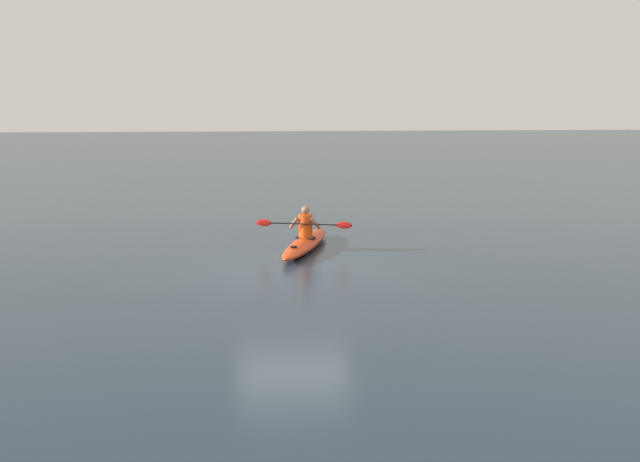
% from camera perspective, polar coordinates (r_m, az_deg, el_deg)
% --- Properties ---
extents(ground_plane, '(160.00, 160.00, 0.00)m').
position_cam_1_polar(ground_plane, '(18.36, -1.85, -2.73)').
color(ground_plane, '#1E2D3D').
extents(kayak, '(1.91, 4.37, 0.32)m').
position_cam_1_polar(kayak, '(20.84, -1.00, -0.85)').
color(kayak, red).
rests_on(kayak, ground).
extents(kayaker, '(2.33, 0.79, 0.80)m').
position_cam_1_polar(kayaker, '(20.74, -1.02, 0.48)').
color(kayaker, '#E04C14').
rests_on(kayaker, kayak).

